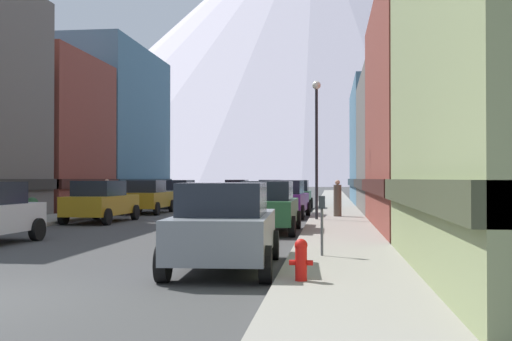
# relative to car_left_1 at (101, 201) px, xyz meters

# --- Properties ---
(sidewalk_left) EXTENTS (2.50, 100.00, 0.15)m
(sidewalk_left) POSITION_rel_car_left_1_xyz_m (-2.45, 18.11, -0.82)
(sidewalk_left) COLOR gray
(sidewalk_left) RESTS_ON ground
(sidewalk_right) EXTENTS (2.50, 100.00, 0.15)m
(sidewalk_right) POSITION_rel_car_left_1_xyz_m (10.05, 18.11, -0.82)
(sidewalk_right) COLOR gray
(sidewalk_right) RESTS_ON ground
(storefront_left_2) EXTENTS (9.22, 8.25, 8.85)m
(storefront_left_2) POSITION_rel_car_left_1_xyz_m (-8.16, 8.08, 3.37)
(storefront_left_2) COLOR brown
(storefront_left_2) RESTS_ON ground
(storefront_left_3) EXTENTS (9.75, 12.89, 11.43)m
(storefront_left_3) POSITION_rel_car_left_1_xyz_m (-8.43, 18.90, 4.64)
(storefront_left_3) COLOR slate
(storefront_left_3) RESTS_ON ground
(storefront_right_1) EXTENTS (9.45, 11.57, 8.36)m
(storefront_right_1) POSITION_rel_car_left_1_xyz_m (15.88, -2.78, 3.13)
(storefront_right_1) COLOR brown
(storefront_right_1) RESTS_ON ground
(storefront_right_2) EXTENTS (9.38, 10.06, 7.30)m
(storefront_right_2) POSITION_rel_car_left_1_xyz_m (15.84, 8.08, 2.62)
(storefront_right_2) COLOR #66605B
(storefront_right_2) RESTS_ON ground
(storefront_right_3) EXTENTS (9.68, 13.22, 8.53)m
(storefront_right_3) POSITION_rel_car_left_1_xyz_m (15.99, 19.87, 3.21)
(storefront_right_3) COLOR slate
(storefront_right_3) RESTS_ON ground
(car_left_1) EXTENTS (2.16, 4.45, 1.78)m
(car_left_1) POSITION_rel_car_left_1_xyz_m (0.00, 0.00, 0.00)
(car_left_1) COLOR #B28419
(car_left_1) RESTS_ON ground
(car_left_2) EXTENTS (2.17, 4.45, 1.78)m
(car_left_2) POSITION_rel_car_left_1_xyz_m (0.00, 6.70, 0.00)
(car_left_2) COLOR #B28419
(car_left_2) RESTS_ON ground
(car_left_3) EXTENTS (2.12, 4.43, 1.78)m
(car_left_3) POSITION_rel_car_left_1_xyz_m (0.00, 13.32, 0.00)
(car_left_3) COLOR slate
(car_left_3) RESTS_ON ground
(car_right_0) EXTENTS (2.24, 4.48, 1.78)m
(car_right_0) POSITION_rel_car_left_1_xyz_m (7.60, -12.89, 0.00)
(car_right_0) COLOR slate
(car_right_0) RESTS_ON ground
(car_right_1) EXTENTS (2.07, 4.40, 1.78)m
(car_right_1) POSITION_rel_car_left_1_xyz_m (7.60, -4.11, 0.00)
(car_right_1) COLOR #265933
(car_right_1) RESTS_ON ground
(car_right_2) EXTENTS (2.26, 4.49, 1.78)m
(car_right_2) POSITION_rel_car_left_1_xyz_m (7.60, 4.18, 0.00)
(car_right_2) COLOR #591E72
(car_right_2) RESTS_ON ground
(car_right_3) EXTENTS (2.07, 4.40, 1.78)m
(car_right_3) POSITION_rel_car_left_1_xyz_m (7.60, 11.67, 0.00)
(car_right_3) COLOR #265933
(car_right_3) RESTS_ON ground
(car_driving_0) EXTENTS (2.06, 4.40, 1.78)m
(car_driving_0) POSITION_rel_car_left_1_xyz_m (5.40, 19.93, 0.00)
(car_driving_0) COLOR black
(car_driving_0) RESTS_ON ground
(car_driving_1) EXTENTS (2.06, 4.40, 1.78)m
(car_driving_1) POSITION_rel_car_left_1_xyz_m (2.20, 23.81, 0.00)
(car_driving_1) COLOR #9E1111
(car_driving_1) RESTS_ON ground
(fire_hydrant_near) EXTENTS (0.40, 0.22, 0.70)m
(fire_hydrant_near) POSITION_rel_car_left_1_xyz_m (9.25, -14.93, -0.37)
(fire_hydrant_near) COLOR red
(fire_hydrant_near) RESTS_ON sidewalk_right
(parking_meter_near) EXTENTS (0.14, 0.10, 1.33)m
(parking_meter_near) POSITION_rel_car_left_1_xyz_m (9.55, -11.50, 0.11)
(parking_meter_near) COLOR #595960
(parking_meter_near) RESTS_ON sidewalk_right
(potted_plant_0) EXTENTS (0.54, 0.54, 0.90)m
(potted_plant_0) POSITION_rel_car_left_1_xyz_m (-3.20, 0.21, -0.24)
(potted_plant_0) COLOR gray
(potted_plant_0) RESTS_ON sidewalk_left
(pedestrian_0) EXTENTS (0.36, 0.36, 1.70)m
(pedestrian_0) POSITION_rel_car_left_1_xyz_m (-2.45, 7.23, 0.03)
(pedestrian_0) COLOR brown
(pedestrian_0) RESTS_ON sidewalk_left
(pedestrian_1) EXTENTS (0.36, 0.36, 1.66)m
(pedestrian_1) POSITION_rel_car_left_1_xyz_m (10.05, 3.03, 0.02)
(pedestrian_1) COLOR brown
(pedestrian_1) RESTS_ON sidewalk_right
(streetlamp_right) EXTENTS (0.36, 0.36, 5.86)m
(streetlamp_right) POSITION_rel_car_left_1_xyz_m (9.15, 0.86, 3.09)
(streetlamp_right) COLOR black
(streetlamp_right) RESTS_ON sidewalk_right
(mountain_backdrop) EXTENTS (254.79, 254.79, 123.36)m
(mountain_backdrop) POSITION_rel_car_left_1_xyz_m (3.13, 243.11, 60.78)
(mountain_backdrop) COLOR silver
(mountain_backdrop) RESTS_ON ground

